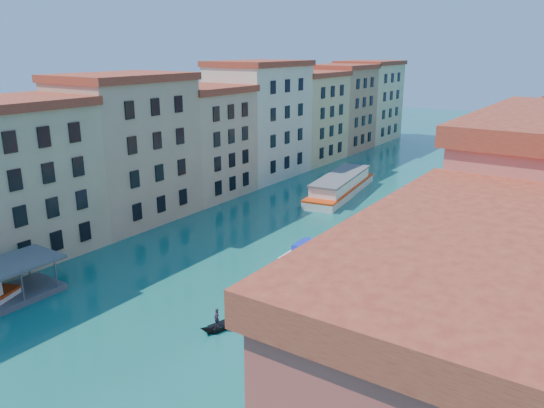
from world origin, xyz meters
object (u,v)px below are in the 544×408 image
at_px(gondola_right, 344,360).
at_px(blue_dock, 360,401).
at_px(vaporetto_far, 341,185).
at_px(gondola_fore, 250,313).

distance_m(gondola_right, blue_dock, 4.62).
bearing_deg(blue_dock, gondola_right, 132.78).
xyz_separation_m(vaporetto_far, blue_dock, (25.68, -47.51, -1.18)).
bearing_deg(gondola_right, gondola_fore, 163.08).
bearing_deg(vaporetto_far, gondola_right, -71.11).
distance_m(gondola_fore, gondola_right, 10.64).
distance_m(vaporetto_far, gondola_right, 49.51).
bearing_deg(gondola_fore, gondola_right, 4.34).
relative_size(gondola_right, blue_dock, 1.82).
height_order(gondola_fore, gondola_right, gondola_right).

